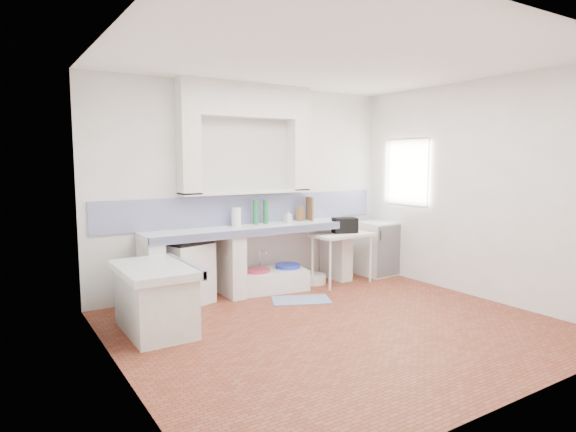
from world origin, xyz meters
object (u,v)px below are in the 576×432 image
sink (267,281)px  side_table (342,258)px  fridge (377,248)px  stove (186,273)px

sink → side_table: side_table is taller
fridge → side_table: bearing=-173.6°
side_table → sink: bearing=163.7°
stove → sink: size_ratio=0.72×
sink → fridge: 1.94m
stove → sink: 1.17m
stove → side_table: size_ratio=0.86×
sink → side_table: (1.10, -0.25, 0.24)m
stove → sink: (1.15, -0.03, -0.25)m
sink → fridge: bearing=5.8°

